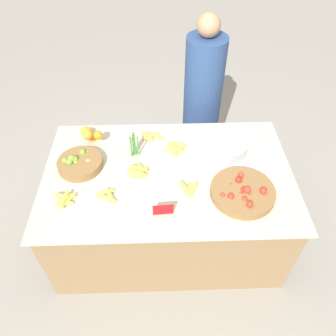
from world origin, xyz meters
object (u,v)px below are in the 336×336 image
Objects in this scene: lime_bowl at (80,163)px; vendor_person at (202,104)px; tomato_basket at (243,192)px; price_sign at (163,210)px; metal_bowl at (223,144)px.

vendor_person reaches higher than lime_bowl.
lime_bowl reaches higher than tomato_basket.
lime_bowl is at bearing 139.22° from price_sign.
metal_bowl is at bearing 8.51° from lime_bowl.
vendor_person reaches higher than price_sign.
metal_bowl is 0.77m from price_sign.
metal_bowl is at bearing -82.93° from vendor_person.
vendor_person is (0.98, 0.84, -0.09)m from lime_bowl.
price_sign is (-0.54, -0.14, 0.02)m from tomato_basket.
price_sign reaches higher than metal_bowl.
tomato_basket is at bearing 11.25° from price_sign.
lime_bowl is 1.17m from tomato_basket.
lime_bowl is 1.08m from metal_bowl.
price_sign is at bearing -127.84° from metal_bowl.
tomato_basket is 1.17× the size of metal_bowl.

